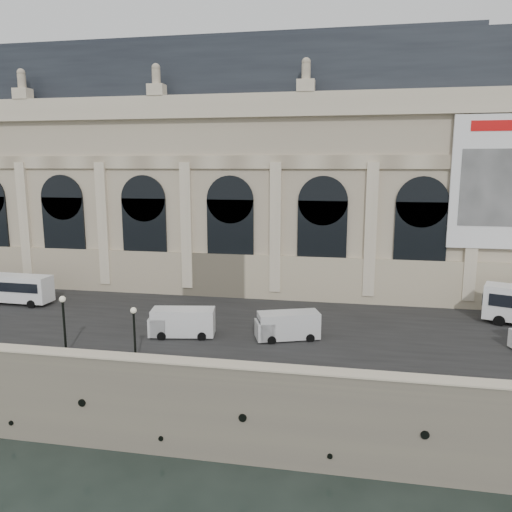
{
  "coord_description": "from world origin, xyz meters",
  "views": [
    {
      "loc": [
        8.7,
        -30.98,
        20.69
      ],
      "look_at": [
        -1.17,
        22.0,
        10.84
      ],
      "focal_mm": 35.0,
      "sensor_mm": 36.0,
      "label": 1
    }
  ],
  "objects": [
    {
      "name": "lamp_left",
      "position": [
        -12.7,
        2.69,
        8.39
      ],
      "size": [
        0.49,
        0.49,
        4.8
      ],
      "color": "black",
      "rests_on": "quay"
    },
    {
      "name": "quay",
      "position": [
        0.0,
        35.0,
        3.0
      ],
      "size": [
        160.0,
        70.0,
        6.0
      ],
      "primitive_type": "cube",
      "color": "gray",
      "rests_on": "ground"
    },
    {
      "name": "bus_left",
      "position": [
        -27.43,
        15.13,
        7.78
      ],
      "size": [
        10.84,
        2.78,
        3.17
      ],
      "color": "white",
      "rests_on": "quay"
    },
    {
      "name": "museum",
      "position": [
        -5.98,
        30.86,
        19.72
      ],
      "size": [
        69.0,
        18.7,
        29.1
      ],
      "color": "beige",
      "rests_on": "quay"
    },
    {
      "name": "ground",
      "position": [
        0.0,
        0.0,
        0.0
      ],
      "size": [
        260.0,
        260.0,
        0.0
      ],
      "primitive_type": "plane",
      "color": "black",
      "rests_on": "ground"
    },
    {
      "name": "van_c",
      "position": [
        -5.41,
        8.49,
        7.27
      ],
      "size": [
        5.84,
        3.0,
        2.48
      ],
      "color": "silver",
      "rests_on": "quay"
    },
    {
      "name": "parapet",
      "position": [
        0.0,
        0.6,
        6.62
      ],
      "size": [
        160.0,
        1.4,
        1.21
      ],
      "color": "gray",
      "rests_on": "quay"
    },
    {
      "name": "van_b",
      "position": [
        3.66,
        9.39,
        7.22
      ],
      "size": [
        5.72,
        3.7,
        2.39
      ],
      "color": "silver",
      "rests_on": "quay"
    },
    {
      "name": "lamp_right",
      "position": [
        -6.55,
        1.91,
        8.21
      ],
      "size": [
        0.45,
        0.45,
        4.45
      ],
      "color": "black",
      "rests_on": "quay"
    },
    {
      "name": "street",
      "position": [
        0.0,
        14.0,
        6.03
      ],
      "size": [
        160.0,
        24.0,
        0.06
      ],
      "primitive_type": "cube",
      "color": "#2D2D2D",
      "rests_on": "quay"
    }
  ]
}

